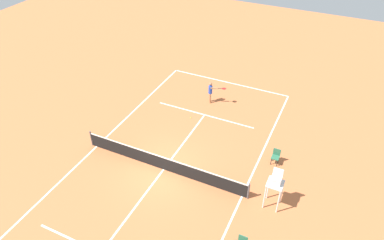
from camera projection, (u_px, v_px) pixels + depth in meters
ground_plane at (164, 169)px, 20.33m from camera, size 60.00×60.00×0.00m
court_lines at (164, 169)px, 20.33m from camera, size 9.57×21.62×0.01m
tennis_net at (163, 163)px, 20.03m from camera, size 10.17×0.10×1.07m
player_serving at (211, 91)px, 25.32m from camera, size 1.30×0.58×1.65m
tennis_ball at (191, 118)px, 24.31m from camera, size 0.07×0.07×0.07m
umpire_chair at (276, 183)px, 17.31m from camera, size 0.80×0.80×2.41m
courtside_chair_mid at (276, 156)px, 20.45m from camera, size 0.44×0.46×0.95m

